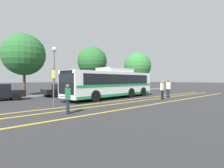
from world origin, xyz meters
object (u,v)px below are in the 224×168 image
(pedestrian_0, at_px, (68,97))
(tree_1, at_px, (92,61))
(pedestrian_2, at_px, (162,89))
(tree_2, at_px, (24,55))
(pedestrian_1, at_px, (168,87))
(parked_car_1, at_px, (61,90))
(tree_0, at_px, (138,66))
(bus_stop_sign, at_px, (53,83))
(parked_car_2, at_px, (102,89))
(street_lamp, at_px, (54,57))
(transit_bus, at_px, (112,83))

(pedestrian_0, xyz_separation_m, tree_1, (12.17, 14.62, 3.95))
(pedestrian_2, bearing_deg, pedestrian_0, -5.04)
(pedestrian_0, relative_size, tree_2, 0.22)
(pedestrian_1, bearing_deg, parked_car_1, 178.31)
(tree_0, xyz_separation_m, tree_1, (-9.32, 1.81, 0.37))
(bus_stop_sign, bearing_deg, parked_car_1, -34.38)
(parked_car_2, relative_size, pedestrian_2, 2.32)
(parked_car_1, xyz_separation_m, parked_car_2, (5.75, -0.19, -0.01))
(tree_0, bearing_deg, bus_stop_sign, -155.09)
(bus_stop_sign, bearing_deg, tree_0, -69.84)
(tree_1, relative_size, tree_2, 1.00)
(parked_car_2, height_order, pedestrian_0, pedestrian_0)
(street_lamp, distance_m, tree_1, 7.67)
(parked_car_2, bearing_deg, pedestrian_1, -164.88)
(parked_car_2, height_order, bus_stop_sign, bus_stop_sign)
(pedestrian_2, xyz_separation_m, tree_0, (11.40, 12.43, 3.47))
(street_lamp, bearing_deg, parked_car_1, -98.42)
(pedestrian_0, height_order, street_lamp, street_lamp)
(tree_2, bearing_deg, tree_1, 5.93)
(parked_car_1, relative_size, pedestrian_0, 2.43)
(transit_bus, distance_m, tree_0, 16.63)
(bus_stop_sign, height_order, tree_1, tree_1)
(pedestrian_0, xyz_separation_m, street_lamp, (4.80, 12.53, 3.78))
(street_lamp, bearing_deg, bus_stop_sign, -114.24)
(transit_bus, bearing_deg, street_lamp, 13.17)
(street_lamp, bearing_deg, pedestrian_0, -110.96)
(street_lamp, bearing_deg, tree_1, 15.86)
(parked_car_2, xyz_separation_m, tree_2, (-8.60, 3.84, 4.15))
(pedestrian_0, relative_size, bus_stop_sign, 0.63)
(pedestrian_1, bearing_deg, tree_0, 99.91)
(pedestrian_2, bearing_deg, tree_0, -139.70)
(transit_bus, bearing_deg, parked_car_1, 24.42)
(transit_bus, xyz_separation_m, pedestrian_2, (2.70, -4.14, -0.49))
(street_lamp, xyz_separation_m, tree_2, (-3.25, 0.99, 0.13))
(pedestrian_2, xyz_separation_m, tree_1, (2.09, 14.25, 3.84))
(parked_car_1, height_order, pedestrian_2, pedestrian_2)
(parked_car_1, xyz_separation_m, tree_1, (7.77, 4.76, 4.18))
(parked_car_1, relative_size, pedestrian_2, 2.20)
(pedestrian_1, bearing_deg, street_lamp, 169.88)
(street_lamp, bearing_deg, tree_0, 0.96)
(pedestrian_0, xyz_separation_m, pedestrian_2, (10.08, 0.38, 0.11))
(parked_car_1, bearing_deg, transit_bus, -151.14)
(bus_stop_sign, distance_m, tree_2, 10.96)
(transit_bus, relative_size, pedestrian_0, 6.86)
(parked_car_1, xyz_separation_m, tree_0, (17.08, 2.94, 3.81))
(bus_stop_sign, height_order, street_lamp, street_lamp)
(parked_car_1, distance_m, tree_1, 10.02)
(pedestrian_0, bearing_deg, pedestrian_1, 110.27)
(parked_car_2, height_order, tree_0, tree_0)
(parked_car_2, distance_m, bus_stop_sign, 11.69)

